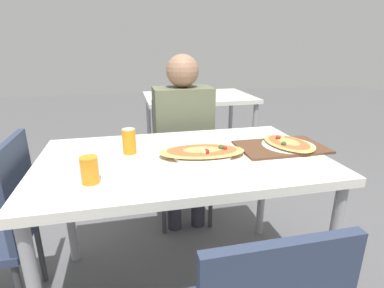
{
  "coord_description": "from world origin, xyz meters",
  "views": [
    {
      "loc": [
        -0.26,
        -1.33,
        1.29
      ],
      "look_at": [
        0.05,
        -0.01,
        0.84
      ],
      "focal_mm": 28.0,
      "sensor_mm": 36.0,
      "label": 1
    }
  ],
  "objects_px": {
    "drink_glass": "(90,170)",
    "pizza_second": "(288,144)",
    "person_seated": "(183,130)",
    "soda_can": "(129,141)",
    "pizza_main": "(202,152)",
    "chair_far_seated": "(181,155)",
    "dining_table": "(183,170)"
  },
  "relations": [
    {
      "from": "pizza_main",
      "to": "pizza_second",
      "type": "relative_size",
      "value": 1.27
    },
    {
      "from": "pizza_second",
      "to": "pizza_main",
      "type": "bearing_deg",
      "value": -176.95
    },
    {
      "from": "pizza_main",
      "to": "drink_glass",
      "type": "height_order",
      "value": "drink_glass"
    },
    {
      "from": "pizza_main",
      "to": "person_seated",
      "type": "bearing_deg",
      "value": 86.77
    },
    {
      "from": "chair_far_seated",
      "to": "pizza_second",
      "type": "relative_size",
      "value": 2.62
    },
    {
      "from": "chair_far_seated",
      "to": "pizza_main",
      "type": "height_order",
      "value": "chair_far_seated"
    },
    {
      "from": "pizza_second",
      "to": "person_seated",
      "type": "bearing_deg",
      "value": 124.58
    },
    {
      "from": "pizza_main",
      "to": "chair_far_seated",
      "type": "bearing_deg",
      "value": 87.25
    },
    {
      "from": "pizza_main",
      "to": "dining_table",
      "type": "bearing_deg",
      "value": 167.62
    },
    {
      "from": "chair_far_seated",
      "to": "soda_can",
      "type": "xyz_separation_m",
      "value": [
        -0.38,
        -0.65,
        0.34
      ]
    },
    {
      "from": "dining_table",
      "to": "soda_can",
      "type": "relative_size",
      "value": 10.85
    },
    {
      "from": "person_seated",
      "to": "pizza_main",
      "type": "height_order",
      "value": "person_seated"
    },
    {
      "from": "person_seated",
      "to": "pizza_main",
      "type": "xyz_separation_m",
      "value": [
        -0.04,
        -0.65,
        0.07
      ]
    },
    {
      "from": "soda_can",
      "to": "pizza_second",
      "type": "xyz_separation_m",
      "value": [
        0.81,
        -0.09,
        -0.04
      ]
    },
    {
      "from": "dining_table",
      "to": "drink_glass",
      "type": "relative_size",
      "value": 12.65
    },
    {
      "from": "pizza_main",
      "to": "drink_glass",
      "type": "distance_m",
      "value": 0.53
    },
    {
      "from": "pizza_main",
      "to": "soda_can",
      "type": "height_order",
      "value": "soda_can"
    },
    {
      "from": "dining_table",
      "to": "pizza_second",
      "type": "xyz_separation_m",
      "value": [
        0.56,
        0.0,
        0.09
      ]
    },
    {
      "from": "drink_glass",
      "to": "pizza_second",
      "type": "height_order",
      "value": "drink_glass"
    },
    {
      "from": "chair_far_seated",
      "to": "person_seated",
      "type": "xyz_separation_m",
      "value": [
        0.0,
        -0.12,
        0.22
      ]
    },
    {
      "from": "chair_far_seated",
      "to": "soda_can",
      "type": "distance_m",
      "value": 0.82
    },
    {
      "from": "dining_table",
      "to": "chair_far_seated",
      "type": "distance_m",
      "value": 0.79
    },
    {
      "from": "drink_glass",
      "to": "pizza_main",
      "type": "bearing_deg",
      "value": 20.35
    },
    {
      "from": "chair_far_seated",
      "to": "pizza_second",
      "type": "bearing_deg",
      "value": 120.21
    },
    {
      "from": "person_seated",
      "to": "pizza_second",
      "type": "bearing_deg",
      "value": 124.58
    },
    {
      "from": "dining_table",
      "to": "chair_far_seated",
      "type": "xyz_separation_m",
      "value": [
        0.13,
        0.75,
        -0.2
      ]
    },
    {
      "from": "dining_table",
      "to": "soda_can",
      "type": "distance_m",
      "value": 0.3
    },
    {
      "from": "pizza_second",
      "to": "chair_far_seated",
      "type": "bearing_deg",
      "value": 120.21
    },
    {
      "from": "person_seated",
      "to": "drink_glass",
      "type": "bearing_deg",
      "value": 57.38
    },
    {
      "from": "dining_table",
      "to": "person_seated",
      "type": "distance_m",
      "value": 0.65
    },
    {
      "from": "person_seated",
      "to": "soda_can",
      "type": "xyz_separation_m",
      "value": [
        -0.38,
        -0.53,
        0.12
      ]
    },
    {
      "from": "soda_can",
      "to": "pizza_second",
      "type": "distance_m",
      "value": 0.82
    }
  ]
}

